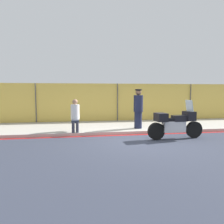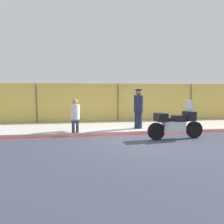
# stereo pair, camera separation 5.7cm
# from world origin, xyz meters

# --- Properties ---
(ground_plane) EXTENTS (120.00, 120.00, 0.00)m
(ground_plane) POSITION_xyz_m (0.00, 0.00, 0.00)
(ground_plane) COLOR #333847
(sidewalk) EXTENTS (32.21, 3.37, 0.13)m
(sidewalk) POSITION_xyz_m (0.00, 2.97, 0.06)
(sidewalk) COLOR #ADA89E
(sidewalk) RESTS_ON ground_plane
(curb_paint_stripe) EXTENTS (32.21, 0.18, 0.01)m
(curb_paint_stripe) POSITION_xyz_m (0.00, 1.19, 0.00)
(curb_paint_stripe) COLOR red
(curb_paint_stripe) RESTS_ON ground_plane
(storefront_fence) EXTENTS (30.60, 0.17, 2.17)m
(storefront_fence) POSITION_xyz_m (-0.00, 4.74, 1.09)
(storefront_fence) COLOR gold
(storefront_fence) RESTS_ON ground_plane
(motorcycle) EXTENTS (2.15, 0.58, 1.42)m
(motorcycle) POSITION_xyz_m (1.33, 0.25, 0.57)
(motorcycle) COLOR black
(motorcycle) RESTS_ON ground_plane
(officer_standing) EXTENTS (0.41, 0.41, 1.71)m
(officer_standing) POSITION_xyz_m (0.42, 1.98, 1.00)
(officer_standing) COLOR #191E38
(officer_standing) RESTS_ON sidewalk
(person_seated_on_curb) EXTENTS (0.35, 0.66, 1.30)m
(person_seated_on_curb) POSITION_xyz_m (-2.30, 1.73, 0.85)
(person_seated_on_curb) COLOR #2D3342
(person_seated_on_curb) RESTS_ON sidewalk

